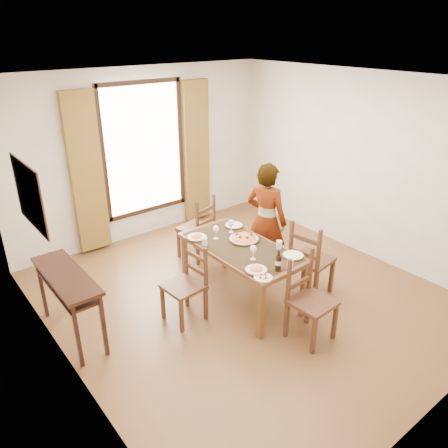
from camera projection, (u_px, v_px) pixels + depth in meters
ground at (243, 295)px, 5.74m from camera, size 5.00×5.00×0.00m
room_shell at (238, 181)px, 5.19m from camera, size 4.60×5.10×2.74m
console_table at (67, 283)px, 4.73m from camera, size 0.38×1.20×0.80m
dining_table at (241, 251)px, 5.40m from camera, size 0.81×1.62×0.76m
chair_west at (186, 286)px, 5.12m from camera, size 0.45×0.45×0.96m
chair_north at (198, 229)px, 6.51m from camera, size 0.53×0.53×0.99m
chair_south at (310, 302)px, 4.80m from camera, size 0.46×0.46×0.99m
chair_east at (310, 261)px, 5.58m from camera, size 0.53×0.53×1.05m
man at (266, 221)px, 5.93m from camera, size 0.84×0.76×1.63m
plate_sw at (256, 269)px, 4.82m from camera, size 0.27×0.27×0.05m
plate_se at (293, 254)px, 5.13m from camera, size 0.27×0.27×0.05m
plate_nw at (197, 236)px, 5.57m from camera, size 0.27×0.27×0.05m
plate_ne at (234, 224)px, 5.90m from camera, size 0.27×0.27×0.05m
pasta_platter at (244, 236)px, 5.50m from camera, size 0.40×0.40×0.10m
caprese_plate at (263, 277)px, 4.68m from camera, size 0.20×0.20×0.04m
wine_glass_a at (253, 252)px, 5.03m from camera, size 0.08×0.08×0.18m
wine_glass_b at (231, 226)px, 5.69m from camera, size 0.08×0.08×0.18m
wine_glass_c at (216, 232)px, 5.52m from camera, size 0.08×0.08×0.18m
tumbler_a at (279, 245)px, 5.30m from camera, size 0.07×0.07×0.10m
tumbler_b at (205, 241)px, 5.38m from camera, size 0.07×0.07×0.10m
tumbler_c at (290, 264)px, 4.86m from camera, size 0.07×0.07×0.10m
wine_bottle at (278, 261)px, 4.79m from camera, size 0.07×0.07×0.25m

